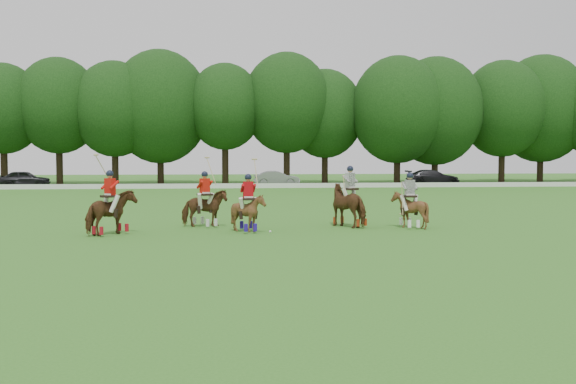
{
  "coord_description": "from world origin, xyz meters",
  "views": [
    {
      "loc": [
        -1.23,
        -21.01,
        2.73
      ],
      "look_at": [
        1.68,
        4.2,
        1.4
      ],
      "focal_mm": 40.0,
      "sensor_mm": 36.0,
      "label": 1
    }
  ],
  "objects": [
    {
      "name": "polo_red_b",
      "position": [
        -1.61,
        4.66,
        0.78
      ],
      "size": [
        1.92,
        1.83,
        2.76
      ],
      "color": "#452A12",
      "rests_on": "ground"
    },
    {
      "name": "tree_line",
      "position": [
        0.26,
        48.05,
        8.23
      ],
      "size": [
        117.98,
        14.32,
        14.75
      ],
      "color": "black",
      "rests_on": "ground"
    },
    {
      "name": "ground",
      "position": [
        0.0,
        0.0,
        0.0
      ],
      "size": [
        180.0,
        180.0,
        0.0
      ],
      "primitive_type": "plane",
      "color": "#357321",
      "rests_on": "ground"
    },
    {
      "name": "boundary_rail",
      "position": [
        0.0,
        38.0,
        0.22
      ],
      "size": [
        120.0,
        0.1,
        0.44
      ],
      "primitive_type": "cube",
      "color": "white",
      "rests_on": "ground"
    },
    {
      "name": "polo_stripe_b",
      "position": [
        6.38,
        3.33,
        0.77
      ],
      "size": [
        1.19,
        1.33,
        2.17
      ],
      "color": "#452A12",
      "rests_on": "ground"
    },
    {
      "name": "car_right",
      "position": [
        21.05,
        42.5,
        0.79
      ],
      "size": [
        5.62,
        2.7,
        1.58
      ],
      "primitive_type": "imported",
      "rotation": [
        0.0,
        0.0,
        1.48
      ],
      "color": "black",
      "rests_on": "ground"
    },
    {
      "name": "polo_red_a",
      "position": [
        -4.92,
        2.33,
        0.83
      ],
      "size": [
        1.87,
        2.01,
        2.85
      ],
      "color": "#452A12",
      "rests_on": "ground"
    },
    {
      "name": "polo_red_c",
      "position": [
        0.02,
        2.67,
        0.76
      ],
      "size": [
        1.28,
        1.41,
        2.7
      ],
      "color": "#452A12",
      "rests_on": "ground"
    },
    {
      "name": "polo_ball",
      "position": [
        0.8,
        2.34,
        0.04
      ],
      "size": [
        0.09,
        0.09,
        0.09
      ],
      "primitive_type": "sphere",
      "color": "white",
      "rests_on": "ground"
    },
    {
      "name": "car_left",
      "position": [
        -19.17,
        42.5,
        0.79
      ],
      "size": [
        4.81,
        2.35,
        1.58
      ],
      "primitive_type": "imported",
      "rotation": [
        0.0,
        0.0,
        1.68
      ],
      "color": "black",
      "rests_on": "ground"
    },
    {
      "name": "polo_stripe_a",
      "position": [
        4.16,
        4.09,
        0.89
      ],
      "size": [
        1.94,
        2.23,
        2.43
      ],
      "color": "#452A12",
      "rests_on": "ground"
    },
    {
      "name": "car_mid",
      "position": [
        4.97,
        42.5,
        0.75
      ],
      "size": [
        4.56,
        1.65,
        1.5
      ],
      "primitive_type": "imported",
      "rotation": [
        0.0,
        0.0,
        1.56
      ],
      "color": "gray",
      "rests_on": "ground"
    }
  ]
}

